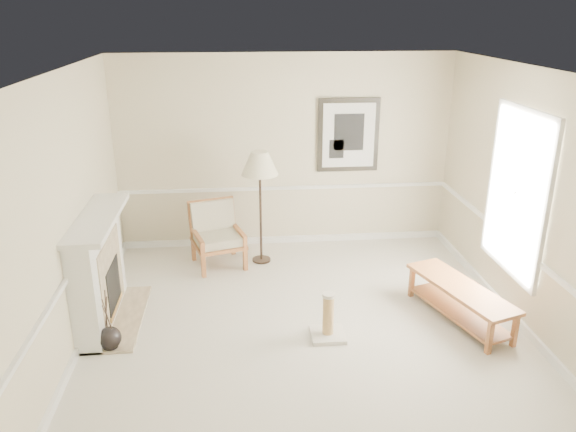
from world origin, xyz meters
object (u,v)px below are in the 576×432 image
object	(u,v)px
armchair	(216,231)
floor_lamp	(260,166)
scratching_post	(328,323)
floor_vase	(110,339)
bench	(460,297)

from	to	relation	value
armchair	floor_lamp	world-z (taller)	floor_lamp
armchair	scratching_post	xyz separation A→B (m)	(1.28, -2.11, -0.32)
floor_vase	floor_lamp	bearing A→B (deg)	50.70
floor_lamp	bench	bearing A→B (deg)	-39.84
floor_vase	floor_lamp	world-z (taller)	floor_lamp
floor_lamp	scratching_post	bearing A→B (deg)	-73.03
floor_vase	scratching_post	distance (m)	2.38
floor_vase	scratching_post	world-z (taller)	floor_vase
armchair	scratching_post	bearing A→B (deg)	-75.15
floor_vase	scratching_post	size ratio (longest dim) A/B	1.35
floor_vase	armchair	bearing A→B (deg)	62.75
bench	scratching_post	xyz separation A→B (m)	(-1.60, -0.23, -0.12)
floor_lamp	scratching_post	distance (m)	2.53
floor_vase	armchair	xyz separation A→B (m)	(1.10, 2.14, 0.35)
floor_lamp	bench	world-z (taller)	floor_lamp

